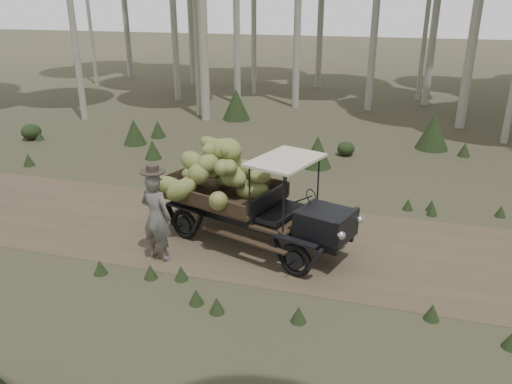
# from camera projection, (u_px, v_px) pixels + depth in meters

# --- Properties ---
(ground) EXTENTS (120.00, 120.00, 0.00)m
(ground) POSITION_uv_depth(u_px,v_px,m) (267.00, 239.00, 11.20)
(ground) COLOR #473D2B
(ground) RESTS_ON ground
(dirt_track) EXTENTS (70.00, 4.00, 0.01)m
(dirt_track) POSITION_uv_depth(u_px,v_px,m) (267.00, 239.00, 11.20)
(dirt_track) COLOR brown
(dirt_track) RESTS_ON ground
(banana_truck) EXTENTS (4.73, 2.84, 2.30)m
(banana_truck) POSITION_uv_depth(u_px,v_px,m) (235.00, 183.00, 10.78)
(banana_truck) COLOR black
(banana_truck) RESTS_ON ground
(farmer) EXTENTS (0.76, 0.58, 2.04)m
(farmer) POSITION_uv_depth(u_px,v_px,m) (156.00, 216.00, 10.02)
(farmer) COLOR #5C5854
(farmer) RESTS_ON ground
(undergrowth) EXTENTS (24.02, 24.03, 1.39)m
(undergrowth) POSITION_uv_depth(u_px,v_px,m) (395.00, 266.00, 8.99)
(undergrowth) COLOR #233319
(undergrowth) RESTS_ON ground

